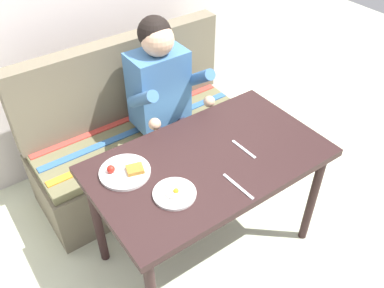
% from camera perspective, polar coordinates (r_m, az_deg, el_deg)
% --- Properties ---
extents(ground_plane, '(8.00, 8.00, 0.00)m').
position_cam_1_polar(ground_plane, '(2.61, 1.98, -13.95)').
color(ground_plane, beige).
extents(table, '(1.20, 0.70, 0.73)m').
position_cam_1_polar(table, '(2.12, 2.37, -3.62)').
color(table, black).
rests_on(table, ground).
extents(couch, '(1.44, 0.56, 1.00)m').
position_cam_1_polar(couch, '(2.82, -7.29, 0.49)').
color(couch, '#69604D').
rests_on(couch, ground).
extents(person, '(0.45, 0.61, 1.21)m').
position_cam_1_polar(person, '(2.49, -3.76, 6.67)').
color(person, teal).
rests_on(person, ground).
extents(plate_breakfast, '(0.25, 0.25, 0.05)m').
position_cam_1_polar(plate_breakfast, '(2.00, -9.18, -3.79)').
color(plate_breakfast, white).
rests_on(plate_breakfast, table).
extents(plate_eggs, '(0.20, 0.20, 0.04)m').
position_cam_1_polar(plate_eggs, '(1.88, -2.44, -6.85)').
color(plate_eggs, white).
rests_on(plate_eggs, table).
extents(fork, '(0.02, 0.17, 0.00)m').
position_cam_1_polar(fork, '(2.13, 7.19, -0.72)').
color(fork, silver).
rests_on(fork, table).
extents(knife, '(0.02, 0.20, 0.00)m').
position_cam_1_polar(knife, '(1.93, 6.41, -5.86)').
color(knife, silver).
rests_on(knife, table).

